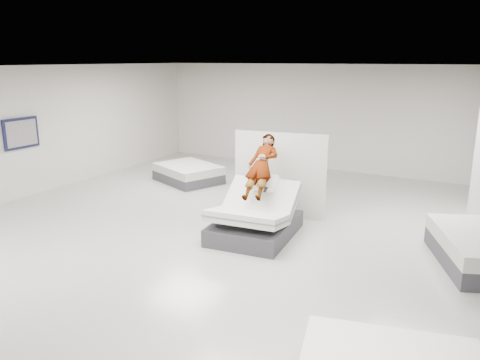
{
  "coord_description": "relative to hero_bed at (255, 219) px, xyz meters",
  "views": [
    {
      "loc": [
        4.13,
        -6.8,
        3.35
      ],
      "look_at": [
        -0.22,
        1.12,
        1.0
      ],
      "focal_mm": 35.0,
      "sensor_mm": 36.0,
      "label": 1
    }
  ],
  "objects": [
    {
      "name": "room",
      "position": [
        -0.28,
        -0.83,
        1.25
      ],
      "size": [
        14.0,
        14.04,
        3.2
      ],
      "color": "#A8A59F",
      "rests_on": "ground"
    },
    {
      "name": "remote",
      "position": [
        0.22,
        -0.01,
        0.62
      ],
      "size": [
        0.06,
        0.15,
        0.08
      ],
      "primitive_type": "cube",
      "rotation": [
        0.35,
        0.0,
        0.1
      ],
      "color": "black",
      "rests_on": "person"
    },
    {
      "name": "wall_poster",
      "position": [
        -6.21,
        -0.33,
        1.25
      ],
      "size": [
        0.06,
        0.95,
        0.75
      ],
      "color": "black",
      "rests_on": "wall_left"
    },
    {
      "name": "divider_panel",
      "position": [
        -0.11,
        1.37,
        0.57
      ],
      "size": [
        2.02,
        0.36,
        1.84
      ],
      "primitive_type": "cube",
      "rotation": [
        0.0,
        0.0,
        0.13
      ],
      "color": "silver",
      "rests_on": "floor"
    },
    {
      "name": "flat_bed_left_far",
      "position": [
        -3.53,
        2.81,
        -0.11
      ],
      "size": [
        2.12,
        1.88,
        0.48
      ],
      "color": "#3D3D43",
      "rests_on": "floor"
    },
    {
      "name": "hero_bed",
      "position": [
        0.0,
        0.0,
        0.0
      ],
      "size": [
        1.58,
        1.99,
        1.12
      ],
      "color": "#3D3D43",
      "rests_on": "floor"
    },
    {
      "name": "person",
      "position": [
        -0.03,
        0.31,
        0.78
      ],
      "size": [
        0.68,
        1.36,
        1.35
      ],
      "primitive_type": "imported",
      "rotation": [
        0.76,
        0.0,
        0.1
      ],
      "color": "slate",
      "rests_on": "hero_bed"
    }
  ]
}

